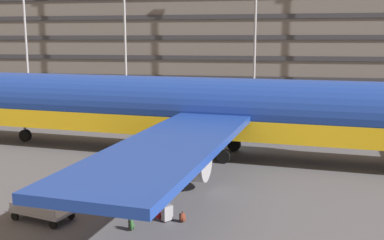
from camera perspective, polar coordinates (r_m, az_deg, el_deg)
ground_plane at (r=31.99m, az=5.95°, el=-3.73°), size 600.00×600.00×0.00m
terminal_structure at (r=79.80m, az=8.99°, el=10.18°), size 131.67×15.95×15.91m
airliner at (r=29.67m, az=2.68°, el=1.18°), size 43.96×35.67×11.07m
light_mast_far_left at (r=77.83m, az=-20.42°, el=13.88°), size 1.80×0.50×23.83m
light_mast_center_left at (r=67.21m, az=8.02°, el=14.71°), size 1.80×0.50×22.92m
suitcase_red at (r=20.27m, az=-4.17°, el=-11.62°), size 0.79×0.78×0.21m
suitcase_scuffed at (r=21.14m, az=-5.62°, el=-10.71°), size 0.87×0.85×0.22m
suitcase_teal at (r=19.60m, az=-3.14°, el=-11.56°), size 0.48×0.50×0.87m
backpack_laid_flat at (r=18.90m, az=-7.61°, el=-12.89°), size 0.34×0.40×0.55m
backpack_upright at (r=19.51m, az=-1.17°, el=-12.15°), size 0.34×0.36×0.49m
backpack_orange at (r=21.63m, az=-7.78°, el=-9.93°), size 0.43×0.36×0.52m
baggage_cart at (r=20.68m, az=-18.25°, el=-10.72°), size 3.36×1.91×0.82m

